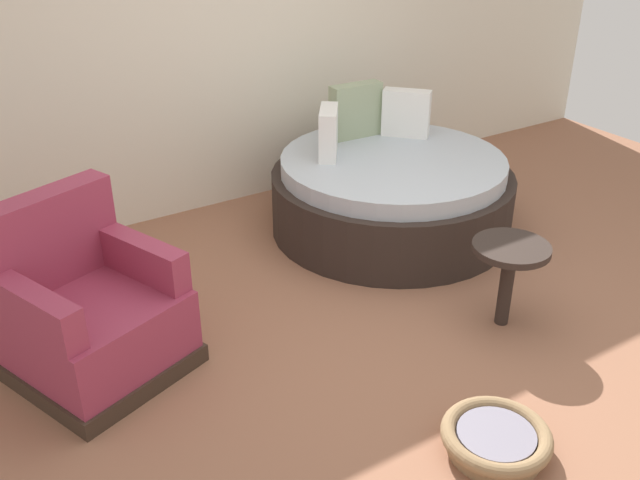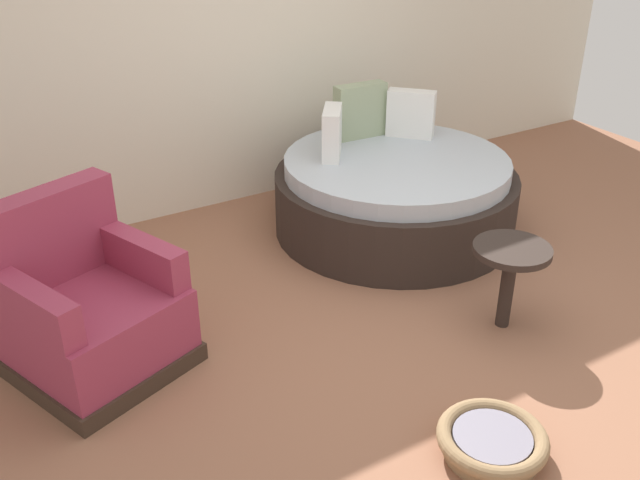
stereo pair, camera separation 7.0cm
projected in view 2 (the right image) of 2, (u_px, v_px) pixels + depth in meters
ground_plane at (396, 338)px, 4.08m from camera, size 8.00×8.00×0.02m
back_wall at (218, 19)px, 5.14m from camera, size 8.00×0.12×2.83m
round_daybed at (394, 193)px, 5.17m from camera, size 1.75×1.75×0.97m
red_armchair at (88, 311)px, 3.72m from camera, size 1.03×1.03×0.94m
pet_basket at (492, 442)px, 3.23m from camera, size 0.51×0.51×0.13m
side_table at (511, 261)px, 3.99m from camera, size 0.44×0.44×0.52m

